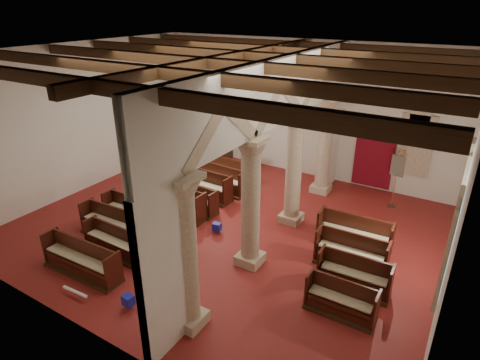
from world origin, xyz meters
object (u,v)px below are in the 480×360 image
object	(u,v)px
nave_pew_0	(82,263)
aisle_pew_0	(340,303)
processional_banner	(394,188)
pipe_organ	(212,132)
lectern	(250,163)

from	to	relation	value
nave_pew_0	aisle_pew_0	xyz separation A→B (m)	(7.05, 2.32, -0.03)
processional_banner	aisle_pew_0	distance (m)	6.88
pipe_organ	lectern	size ratio (longest dim) A/B	3.64
processional_banner	lectern	bearing A→B (deg)	-167.68
lectern	aisle_pew_0	size ratio (longest dim) A/B	0.67
processional_banner	nave_pew_0	size ratio (longest dim) A/B	0.85
pipe_organ	nave_pew_0	distance (m)	10.35
lectern	nave_pew_0	world-z (taller)	lectern
processional_banner	aisle_pew_0	xyz separation A→B (m)	(0.20, -6.86, -0.46)
nave_pew_0	aisle_pew_0	size ratio (longest dim) A/B	1.50
pipe_organ	processional_banner	bearing A→B (deg)	-5.32
processional_banner	aisle_pew_0	bearing A→B (deg)	-75.46
pipe_organ	aisle_pew_0	world-z (taller)	pipe_organ
pipe_organ	lectern	world-z (taller)	pipe_organ
pipe_organ	aisle_pew_0	distance (m)	12.20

